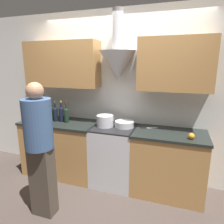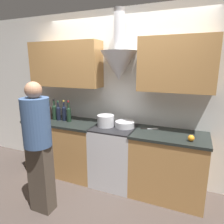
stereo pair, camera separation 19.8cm
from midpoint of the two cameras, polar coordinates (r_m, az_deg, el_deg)
ground_plane at (r=3.08m, az=0.21°, el=-22.33°), size 12.00×12.00×0.00m
wall_back at (r=3.10m, az=3.84°, el=7.11°), size 8.40×0.53×2.60m
counter_left at (r=3.51m, az=-11.82°, el=-9.47°), size 1.24×0.62×0.90m
counter_right at (r=2.97m, az=17.59°, el=-14.28°), size 0.99×0.62×0.90m
stove_range at (r=3.12m, az=2.60°, el=-12.18°), size 0.62×0.60×0.90m
wine_bottle_0 at (r=3.65m, az=-19.24°, el=0.58°), size 0.07×0.07×0.34m
wine_bottle_1 at (r=3.59m, az=-18.15°, el=0.58°), size 0.07×0.07×0.34m
wine_bottle_2 at (r=3.53m, az=-17.26°, el=0.46°), size 0.08×0.08×0.34m
wine_bottle_3 at (r=3.47m, az=-15.91°, el=0.06°), size 0.07×0.07×0.32m
wine_bottle_4 at (r=3.41m, az=-14.57°, el=0.14°), size 0.07×0.07×0.34m
wine_bottle_5 at (r=3.37m, az=-13.45°, el=-0.14°), size 0.07×0.07×0.32m
wine_bottle_6 at (r=3.31m, az=-11.86°, el=-0.15°), size 0.07×0.07×0.34m
wine_bottle_7 at (r=3.24m, az=-10.54°, el=-0.45°), size 0.07×0.07×0.34m
stock_pot at (r=2.96m, az=0.09°, el=-2.52°), size 0.25×0.25×0.17m
mixing_bowl at (r=2.94m, az=5.59°, el=-3.55°), size 0.28×0.28×0.09m
orange_fruit at (r=2.63m, az=23.71°, el=-6.88°), size 0.08×0.08×0.08m
chefs_knife at (r=2.93m, az=12.58°, el=-4.69°), size 0.24×0.12×0.01m
person_foreground_left at (r=2.50m, az=-18.22°, el=-8.50°), size 0.32×0.32×1.62m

